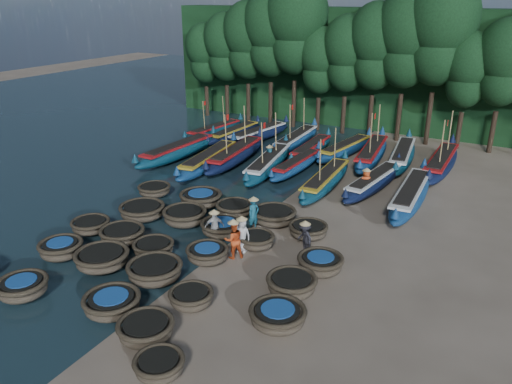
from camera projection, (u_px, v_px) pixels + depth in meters
The scene contains 62 objects.
ground at pixel (248, 229), 25.18m from camera, with size 120.00×120.00×0.00m, color gray.
foliage_wall at pixel (385, 70), 42.45m from camera, with size 40.00×3.00×10.00m, color black.
coracle_1 at pixel (23, 287), 19.36m from camera, with size 2.00×2.00×0.76m.
coracle_2 at pixel (112, 303), 18.39m from camera, with size 2.47×2.47×0.74m.
coracle_3 at pixel (146, 329), 16.98m from camera, with size 2.11×2.11×0.72m.
coracle_4 at pixel (159, 365), 15.39m from camera, with size 1.97×1.97×0.64m.
coracle_5 at pixel (61, 248), 22.27m from camera, with size 1.99×1.99×0.78m.
coracle_6 at pixel (102, 258), 21.43m from camera, with size 2.63×2.63×0.80m.
coracle_7 at pixel (155, 271), 20.48m from camera, with size 2.72×2.72×0.81m.
coracle_8 at pixel (191, 297), 18.81m from camera, with size 1.90×1.90×0.68m.
coracle_9 at pixel (278, 316), 17.66m from camera, with size 2.10×2.10×0.74m.
coracle_10 at pixel (91, 225), 24.68m from camera, with size 2.17×2.17×0.67m.
coracle_11 at pixel (122, 234), 23.66m from camera, with size 2.56×2.56×0.74m.
coracle_12 at pixel (153, 248), 22.52m from camera, with size 2.09×2.09×0.66m.
coracle_13 at pixel (207, 253), 21.96m from camera, with size 2.18×2.18×0.70m.
coracle_14 at pixel (292, 284), 19.57m from camera, with size 2.43×2.43×0.77m.
coracle_15 at pixel (142, 211), 26.17m from camera, with size 2.50×2.50×0.78m.
coracle_16 at pixel (185, 216), 25.47m from camera, with size 2.53×2.53×0.84m.
coracle_17 at pixel (223, 227), 24.39m from camera, with size 2.56×2.56×0.73m.
coracle_18 at pixel (256, 240), 23.14m from camera, with size 1.94×1.94×0.69m.
coracle_19 at pixel (320, 263), 21.07m from camera, with size 2.00×2.00×0.78m.
coracle_20 at pixel (154, 190), 29.17m from camera, with size 2.11×2.11×0.66m.
coracle_21 at pixel (201, 198), 27.66m from camera, with size 2.67×2.67×0.83m.
coracle_22 at pixel (234, 209), 26.50m from camera, with size 2.09×2.09×0.73m.
coracle_23 at pixel (274, 216), 25.58m from camera, with size 2.52×2.52×0.80m.
coracle_24 at pixel (308, 230), 24.17m from camera, with size 2.02×2.02×0.68m.
long_boat_1 at pixel (178, 150), 35.69m from camera, with size 1.98×9.01×1.59m.
long_boat_2 at pixel (209, 160), 33.75m from camera, with size 2.62×8.80×1.56m.
long_boat_3 at pixel (236, 155), 34.77m from camera, with size 2.35×8.95×3.81m.
long_boat_4 at pixel (268, 163), 33.04m from camera, with size 2.96×8.71×3.75m.
long_boat_5 at pixel (297, 164), 33.13m from camera, with size 1.53×7.32×1.29m.
long_boat_6 at pixel (326, 180), 30.15m from camera, with size 1.86×8.34×3.55m.
long_boat_7 at pixel (374, 182), 29.96m from camera, with size 2.40×7.99×1.42m.
long_boat_8 at pixel (411, 195), 27.86m from camera, with size 1.92×8.93×1.57m.
long_boat_9 at pixel (215, 130), 41.32m from camera, with size 2.14×7.49×3.20m.
long_boat_10 at pixel (234, 133), 40.55m from camera, with size 1.75×7.58×1.34m.
long_boat_11 at pixel (258, 134), 40.01m from camera, with size 2.69×8.21×1.46m.
long_boat_12 at pixel (296, 140), 38.46m from camera, with size 1.83×8.49×3.61m.
long_boat_13 at pixel (311, 149), 36.35m from camera, with size 1.50×7.63×1.34m.
long_boat_14 at pixel (345, 149), 36.38m from camera, with size 2.63×7.82×1.39m.
long_boat_15 at pixel (372, 153), 35.06m from camera, with size 2.55×8.99×3.84m.
long_boat_16 at pixel (402, 155), 34.71m from camera, with size 2.60×8.68×1.54m.
long_boat_17 at pixel (441, 163), 33.09m from camera, with size 1.61×9.13×3.88m.
fisherman_0 at pixel (242, 233), 22.68m from camera, with size 0.86×0.60×1.87m.
fisherman_1 at pixel (254, 213), 24.70m from camera, with size 0.61×0.73×1.91m.
fisherman_2 at pixel (234, 239), 22.10m from camera, with size 1.09×1.09×1.99m.
fisherman_3 at pixel (305, 237), 22.50m from camera, with size 1.15×1.03×1.74m.
fisherman_4 at pixel (215, 225), 23.55m from camera, with size 0.95×0.89×1.78m.
fisherman_5 at pixel (269, 156), 33.74m from camera, with size 0.87×1.48×1.72m.
fisherman_6 at pixel (366, 181), 29.12m from camera, with size 0.91×0.89×1.78m.
tree_0 at pixel (205, 52), 46.43m from camera, with size 3.68×3.68×8.68m.
tree_1 at pixel (226, 46), 45.14m from camera, with size 4.09×4.09×9.65m.
tree_2 at pixel (248, 39), 43.86m from camera, with size 4.51×4.51×10.63m.
tree_3 at pixel (271, 32), 42.58m from camera, with size 4.92×4.92×11.60m.
tree_4 at pixel (296, 25), 41.30m from camera, with size 5.34×5.34×12.58m.
tree_5 at pixel (320, 60), 41.26m from camera, with size 3.68×3.68×8.68m.
tree_6 at pixel (347, 53), 39.98m from camera, with size 4.09×4.09×9.65m.
tree_7 at pixel (376, 45), 38.70m from camera, with size 4.51×4.51×10.63m.
tree_8 at pixel (407, 37), 37.42m from camera, with size 4.92×4.92×11.60m.
tree_9 at pixel (440, 29), 36.13m from camera, with size 5.34×5.34×12.58m.
tree_10 at pixel (468, 69), 36.10m from camera, with size 3.68×3.68×8.68m.
tree_11 at pixel (505, 61), 34.82m from camera, with size 4.09×4.09×9.65m.
Camera 1 is at (11.32, -19.69, 11.04)m, focal length 35.00 mm.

